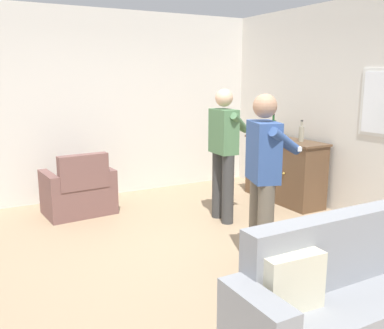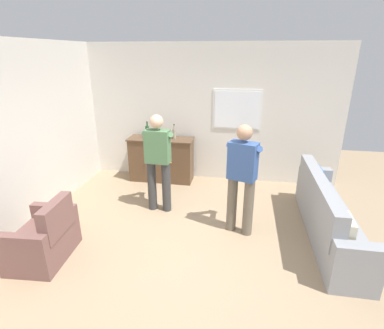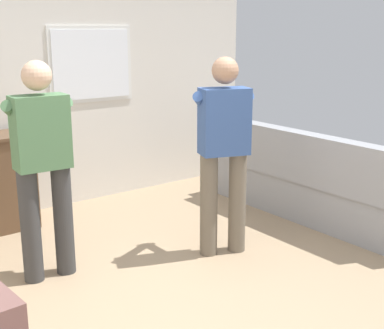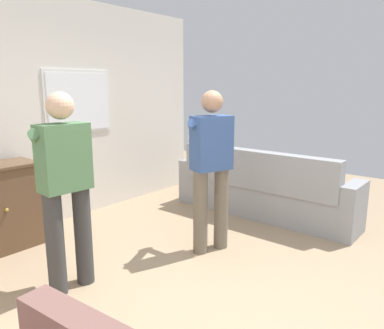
{
  "view_description": "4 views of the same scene",
  "coord_description": "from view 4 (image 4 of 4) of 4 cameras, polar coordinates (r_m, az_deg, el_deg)",
  "views": [
    {
      "loc": [
        3.73,
        -1.86,
        1.84
      ],
      "look_at": [
        0.07,
        0.14,
        0.97
      ],
      "focal_mm": 40.0,
      "sensor_mm": 36.0,
      "label": 1
    },
    {
      "loc": [
        0.64,
        -3.49,
        2.6
      ],
      "look_at": [
        -0.03,
        0.34,
        1.14
      ],
      "focal_mm": 28.0,
      "sensor_mm": 36.0,
      "label": 2
    },
    {
      "loc": [
        -2.17,
        -2.74,
        1.91
      ],
      "look_at": [
        0.06,
        0.2,
        0.96
      ],
      "focal_mm": 50.0,
      "sensor_mm": 36.0,
      "label": 3
    },
    {
      "loc": [
        -2.35,
        -1.67,
        1.72
      ],
      "look_at": [
        0.14,
        0.38,
        1.04
      ],
      "focal_mm": 35.0,
      "sensor_mm": 36.0,
      "label": 4
    }
  ],
  "objects": [
    {
      "name": "ground",
      "position": [
        3.36,
        3.7,
        -18.96
      ],
      "size": [
        10.4,
        10.4,
        0.0
      ],
      "primitive_type": "plane",
      "color": "#9E8466"
    },
    {
      "name": "wall_back_with_window",
      "position": [
        4.94,
        -22.03,
        7.34
      ],
      "size": [
        5.2,
        0.15,
        2.8
      ],
      "color": "silver",
      "rests_on": "ground"
    },
    {
      "name": "couch",
      "position": [
        5.08,
        10.42,
        -4.01
      ],
      "size": [
        0.57,
        2.52,
        0.91
      ],
      "color": "gray",
      "rests_on": "ground"
    },
    {
      "name": "person_standing_left",
      "position": [
        3.26,
        -18.81,
        -2.69
      ],
      "size": [
        0.56,
        0.49,
        1.68
      ],
      "color": "#383838",
      "rests_on": "ground"
    },
    {
      "name": "person_standing_right",
      "position": [
        3.84,
        2.87,
        0.11
      ],
      "size": [
        0.53,
        0.52,
        1.68
      ],
      "color": "#6B6051",
      "rests_on": "ground"
    }
  ]
}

